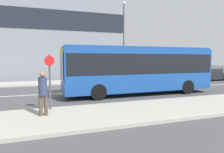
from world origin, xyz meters
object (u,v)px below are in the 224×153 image
at_px(pedestrian_near_stop, 43,91).
at_px(parked_car_1, 210,75).
at_px(bus_stop_sign, 50,77).
at_px(city_bus, 139,67).
at_px(parked_car_0, 168,76).
at_px(street_lamp, 124,34).

bearing_deg(pedestrian_near_stop, parked_car_1, 25.55).
bearing_deg(pedestrian_near_stop, bus_stop_sign, 70.56).
height_order(city_bus, pedestrian_near_stop, city_bus).
height_order(city_bus, parked_car_0, city_bus).
bearing_deg(parked_car_1, parked_car_0, 178.00).
bearing_deg(pedestrian_near_stop, city_bus, 30.43).
height_order(bus_stop_sign, street_lamp, street_lamp).
bearing_deg(parked_car_0, parked_car_1, -2.00).
relative_size(city_bus, bus_stop_sign, 4.16).
xyz_separation_m(city_bus, pedestrian_near_stop, (-6.25, -3.90, -0.69)).
distance_m(city_bus, street_lamp, 7.73).
distance_m(parked_car_1, bus_stop_sign, 19.41).
bearing_deg(parked_car_1, bus_stop_sign, -154.99).
bearing_deg(pedestrian_near_stop, parked_car_0, 35.29).
xyz_separation_m(parked_car_0, bus_stop_sign, (-12.16, -8.38, 0.97)).
distance_m(pedestrian_near_stop, street_lamp, 13.93).
bearing_deg(street_lamp, parked_car_1, -9.22).
xyz_separation_m(parked_car_1, street_lamp, (-9.89, 1.61, 4.32)).
bearing_deg(street_lamp, pedestrian_near_stop, -126.58).
relative_size(city_bus, street_lamp, 1.28).
distance_m(pedestrian_near_stop, bus_stop_sign, 1.10).
bearing_deg(bus_stop_sign, city_bus, 26.37).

